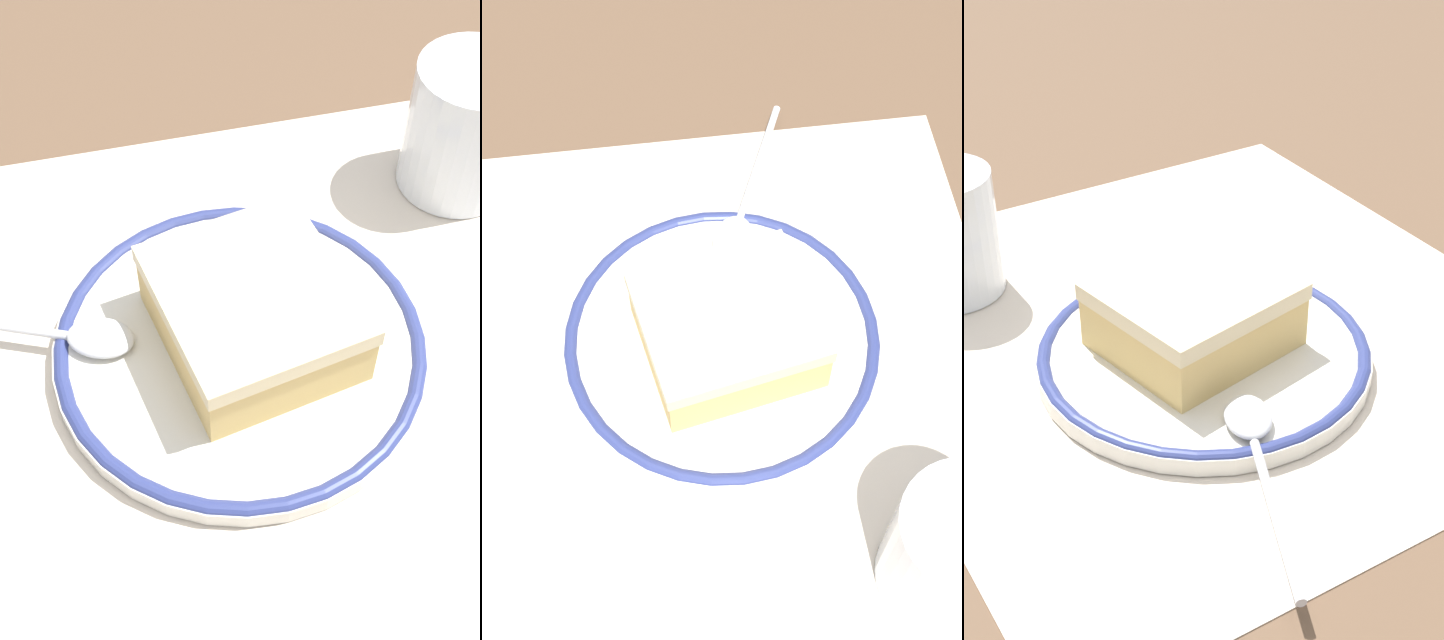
{
  "view_description": "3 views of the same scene",
  "coord_description": "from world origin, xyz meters",
  "views": [
    {
      "loc": [
        0.1,
        0.24,
        0.39
      ],
      "look_at": [
        0.04,
        -0.02,
        0.03
      ],
      "focal_mm": 49.39,
      "sensor_mm": 36.0,
      "label": 1
    },
    {
      "loc": [
        -0.25,
        0.02,
        0.51
      ],
      "look_at": [
        0.04,
        -0.02,
        0.03
      ],
      "focal_mm": 52.12,
      "sensor_mm": 36.0,
      "label": 2
    },
    {
      "loc": [
        0.43,
        -0.26,
        0.34
      ],
      "look_at": [
        0.04,
        -0.02,
        0.03
      ],
      "focal_mm": 53.98,
      "sensor_mm": 36.0,
      "label": 3
    }
  ],
  "objects": [
    {
      "name": "placemat",
      "position": [
        0.0,
        0.0,
        0.0
      ],
      "size": [
        0.42,
        0.39,
        0.0
      ],
      "primitive_type": "cube",
      "color": "beige",
      "rests_on": "ground_plane"
    },
    {
      "name": "cake_slice",
      "position": [
        0.03,
        -0.02,
        0.03
      ],
      "size": [
        0.11,
        0.11,
        0.04
      ],
      "color": "#DBB76B",
      "rests_on": "plate"
    },
    {
      "name": "ground_plane",
      "position": [
        0.0,
        0.0,
        0.0
      ],
      "size": [
        2.4,
        2.4,
        0.0
      ],
      "primitive_type": "plane",
      "color": "brown"
    },
    {
      "name": "spoon",
      "position": [
        0.12,
        -0.04,
        0.02
      ],
      "size": [
        0.13,
        0.07,
        0.01
      ],
      "color": "silver",
      "rests_on": "plate"
    },
    {
      "name": "cup",
      "position": [
        -0.12,
        -0.12,
        0.04
      ],
      "size": [
        0.07,
        0.07,
        0.08
      ],
      "color": "silver",
      "rests_on": "placemat"
    },
    {
      "name": "plate",
      "position": [
        0.04,
        -0.02,
        0.01
      ],
      "size": [
        0.2,
        0.2,
        0.01
      ],
      "color": "silver",
      "rests_on": "placemat"
    }
  ]
}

